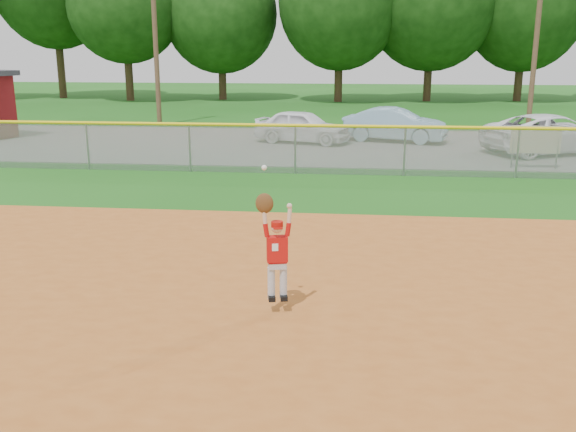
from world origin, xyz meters
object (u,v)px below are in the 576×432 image
object	(u,v)px
car_white_a	(302,126)
ballplayer	(275,247)
car_white_b	(552,134)
sponsor_sign	(536,141)
car_blue	(395,125)

from	to	relation	value
car_white_a	ballplayer	bearing A→B (deg)	-160.84
car_white_b	sponsor_sign	world-z (taller)	car_white_b
car_blue	sponsor_sign	xyz separation A→B (m)	(4.12, -5.70, 0.21)
car_white_a	ballplayer	world-z (taller)	ballplayer
car_blue	sponsor_sign	size ratio (longest dim) A/B	2.64
car_blue	car_white_a	bearing A→B (deg)	116.87
car_white_b	ballplayer	xyz separation A→B (m)	(-8.30, -15.62, 0.28)
car_white_a	car_blue	size ratio (longest dim) A/B	0.93
car_blue	ballplayer	bearing A→B (deg)	-172.99
car_white_a	sponsor_sign	world-z (taller)	sponsor_sign
sponsor_sign	ballplayer	bearing A→B (deg)	-119.08
car_white_b	ballplayer	size ratio (longest dim) A/B	2.54
car_white_a	sponsor_sign	size ratio (longest dim) A/B	2.47
car_blue	car_white_b	xyz separation A→B (m)	(5.58, -2.39, 0.02)
sponsor_sign	ballplayer	xyz separation A→B (m)	(-6.85, -12.31, 0.10)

